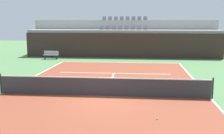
% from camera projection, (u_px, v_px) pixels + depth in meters
% --- Properties ---
extents(ground_plane, '(80.00, 80.00, 0.00)m').
position_uv_depth(ground_plane, '(103.00, 96.00, 14.62)').
color(ground_plane, '#477042').
extents(court_surface, '(11.00, 24.00, 0.01)m').
position_uv_depth(court_surface, '(103.00, 96.00, 14.62)').
color(court_surface, brown).
rests_on(court_surface, ground_plane).
extents(baseline_far, '(11.00, 0.10, 0.00)m').
position_uv_depth(baseline_far, '(120.00, 62.00, 26.35)').
color(baseline_far, white).
rests_on(baseline_far, court_surface).
extents(sideline_left, '(0.10, 24.00, 0.00)m').
position_uv_depth(sideline_left, '(2.00, 93.00, 15.16)').
color(sideline_left, white).
rests_on(sideline_left, court_surface).
extents(sideline_right, '(0.10, 24.00, 0.00)m').
position_uv_depth(sideline_right, '(211.00, 99.00, 14.07)').
color(sideline_right, white).
rests_on(sideline_right, court_surface).
extents(service_line_far, '(8.26, 0.10, 0.00)m').
position_uv_depth(service_line_far, '(114.00, 73.00, 20.90)').
color(service_line_far, white).
rests_on(service_line_far, court_surface).
extents(centre_service_line, '(0.10, 6.40, 0.00)m').
position_uv_depth(centre_service_line, '(110.00, 82.00, 17.76)').
color(centre_service_line, white).
rests_on(centre_service_line, court_surface).
extents(back_wall, '(20.63, 0.30, 2.59)m').
position_uv_depth(back_wall, '(122.00, 46.00, 29.56)').
color(back_wall, '#33231E').
rests_on(back_wall, ground_plane).
extents(stands_tier_lower, '(20.63, 2.40, 2.89)m').
position_uv_depth(stands_tier_lower, '(123.00, 43.00, 30.86)').
color(stands_tier_lower, '#9E9E99').
rests_on(stands_tier_lower, ground_plane).
extents(stands_tier_upper, '(20.63, 2.40, 3.94)m').
position_uv_depth(stands_tier_upper, '(124.00, 37.00, 33.13)').
color(stands_tier_upper, '#9E9E99').
rests_on(stands_tier_upper, ground_plane).
extents(seating_row_lower, '(5.24, 0.44, 0.44)m').
position_uv_depth(seating_row_lower, '(123.00, 29.00, 30.70)').
color(seating_row_lower, slate).
rests_on(seating_row_lower, stands_tier_lower).
extents(seating_row_upper, '(5.24, 0.44, 0.44)m').
position_uv_depth(seating_row_upper, '(125.00, 19.00, 32.89)').
color(seating_row_upper, slate).
rests_on(seating_row_upper, stands_tier_upper).
extents(tennis_net, '(11.08, 0.08, 1.07)m').
position_uv_depth(tennis_net, '(103.00, 86.00, 14.54)').
color(tennis_net, black).
rests_on(tennis_net, court_surface).
extents(player_bench, '(1.50, 0.40, 0.85)m').
position_uv_depth(player_bench, '(51.00, 54.00, 28.56)').
color(player_bench, '#99999E').
rests_on(player_bench, ground_plane).
extents(tennis_ball_1, '(0.07, 0.07, 0.07)m').
position_uv_depth(tennis_ball_1, '(157.00, 119.00, 11.10)').
color(tennis_ball_1, '#CCE033').
rests_on(tennis_ball_1, court_surface).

